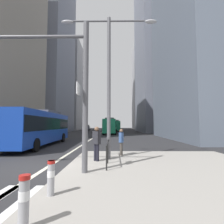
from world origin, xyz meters
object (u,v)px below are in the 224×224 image
at_px(bollard_left, 51,176).
at_px(pedestrian_waiting, 97,142).
at_px(street_lamp_post, 109,66).
at_px(pedestrian_walking, 121,141).
at_px(car_receding_far, 116,127).
at_px(city_bus_blue_oncoming, 40,126).
at_px(city_bus_red_receding, 110,125).
at_px(car_oncoming_mid, 87,128).
at_px(city_bus_red_distant, 115,125).
at_px(bollard_front, 24,199).
at_px(traffic_signal_gantry, 40,72).
at_px(car_receding_near, 114,127).

height_order(bollard_left, pedestrian_waiting, pedestrian_waiting).
relative_size(street_lamp_post, pedestrian_walking, 5.11).
xyz_separation_m(car_receding_far, pedestrian_walking, (-0.23, -54.10, 0.02)).
relative_size(city_bus_blue_oncoming, car_receding_far, 2.79).
distance_m(city_bus_red_receding, car_oncoming_mid, 25.15).
relative_size(city_bus_blue_oncoming, street_lamp_post, 1.44).
bearing_deg(car_receding_far, city_bus_red_distant, -91.16).
relative_size(city_bus_blue_oncoming, pedestrian_waiting, 6.67).
xyz_separation_m(car_receding_far, street_lamp_post, (-0.96, -55.10, 4.29)).
height_order(car_oncoming_mid, street_lamp_post, street_lamp_post).
xyz_separation_m(city_bus_red_receding, car_receding_far, (1.46, 26.62, -0.85)).
distance_m(city_bus_blue_oncoming, bollard_left, 13.00).
xyz_separation_m(street_lamp_post, pedestrian_walking, (0.73, 1.00, -4.27)).
relative_size(car_receding_far, pedestrian_walking, 2.64).
xyz_separation_m(bollard_front, bollard_left, (-0.05, 1.45, -0.02)).
height_order(street_lamp_post, bollard_left, street_lamp_post).
bearing_deg(car_oncoming_mid, street_lamp_post, -79.90).
height_order(city_bus_blue_oncoming, car_oncoming_mid, city_bus_blue_oncoming).
relative_size(city_bus_blue_oncoming, bollard_front, 12.36).
bearing_deg(street_lamp_post, car_oncoming_mid, 100.10).
height_order(city_bus_red_distant, car_oncoming_mid, city_bus_red_distant).
distance_m(city_bus_red_receding, traffic_signal_gantry, 31.44).
height_order(city_bus_blue_oncoming, city_bus_red_receding, same).
bearing_deg(car_receding_near, car_receding_far, -73.83).
height_order(city_bus_red_receding, city_bus_red_distant, same).
relative_size(car_receding_far, pedestrian_waiting, 2.39).
relative_size(traffic_signal_gantry, pedestrian_waiting, 3.47).
relative_size(traffic_signal_gantry, bollard_front, 6.43).
bearing_deg(city_bus_red_distant, bollard_front, -92.31).
relative_size(bollard_front, bollard_left, 1.05).
distance_m(city_bus_blue_oncoming, car_oncoming_mid, 45.29).
relative_size(city_bus_red_receding, city_bus_red_distant, 1.00).
bearing_deg(street_lamp_post, pedestrian_walking, 54.07).
bearing_deg(car_oncoming_mid, bollard_left, -82.11).
bearing_deg(pedestrian_waiting, street_lamp_post, 48.51).
distance_m(street_lamp_post, pedestrian_walking, 4.45).
height_order(city_bus_blue_oncoming, car_receding_near, city_bus_blue_oncoming).
bearing_deg(bollard_left, car_receding_far, 87.79).
relative_size(city_bus_blue_oncoming, bollard_left, 12.96).
bearing_deg(street_lamp_post, city_bus_red_distant, 89.04).
height_order(city_bus_red_receding, street_lamp_post, street_lamp_post).
relative_size(bollard_left, pedestrian_waiting, 0.51).
height_order(car_receding_near, street_lamp_post, street_lamp_post).
height_order(car_receding_near, car_receding_far, same).
height_order(city_bus_blue_oncoming, pedestrian_waiting, city_bus_blue_oncoming).
height_order(city_bus_red_receding, car_oncoming_mid, city_bus_red_receding).
relative_size(car_receding_far, bollard_left, 4.65).
xyz_separation_m(bollard_front, pedestrian_walking, (2.04, 7.41, 0.34)).
bearing_deg(pedestrian_walking, city_bus_blue_oncoming, 142.01).
xyz_separation_m(city_bus_red_receding, traffic_signal_gantry, (-2.19, -31.29, 2.25)).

